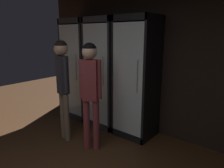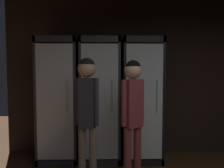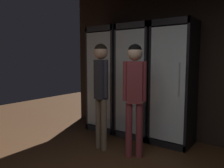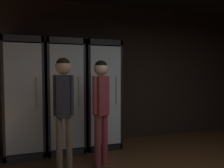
% 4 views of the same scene
% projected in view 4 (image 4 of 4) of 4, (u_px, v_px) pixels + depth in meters
% --- Properties ---
extents(wall_back, '(6.00, 0.06, 2.80)m').
position_uv_depth(wall_back, '(126.00, 74.00, 4.55)').
color(wall_back, black).
rests_on(wall_back, ground).
extents(cooler_far_left, '(0.64, 0.58, 2.02)m').
position_uv_depth(cooler_far_left, '(25.00, 98.00, 3.67)').
color(cooler_far_left, '#2B2B30').
rests_on(cooler_far_left, ground).
extents(cooler_left, '(0.64, 0.58, 2.02)m').
position_uv_depth(cooler_left, '(66.00, 96.00, 3.89)').
color(cooler_left, '#2B2B30').
rests_on(cooler_left, ground).
extents(cooler_center, '(0.64, 0.58, 2.02)m').
position_uv_depth(cooler_center, '(101.00, 95.00, 4.10)').
color(cooler_center, black).
rests_on(cooler_center, ground).
extents(shopper_near, '(0.28, 0.22, 1.63)m').
position_uv_depth(shopper_near, '(64.00, 99.00, 2.96)').
color(shopper_near, '#72604C').
rests_on(shopper_near, ground).
extents(shopper_far, '(0.30, 0.23, 1.61)m').
position_uv_depth(shopper_far, '(101.00, 99.00, 3.19)').
color(shopper_far, brown).
rests_on(shopper_far, ground).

